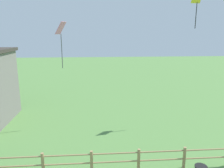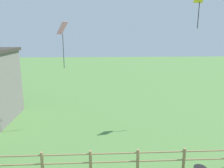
# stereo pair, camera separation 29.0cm
# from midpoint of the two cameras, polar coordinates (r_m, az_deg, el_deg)

# --- Properties ---
(wooden_fence) EXTENTS (20.07, 0.14, 1.10)m
(wooden_fence) POSITION_cam_midpoint_polar(r_m,az_deg,el_deg) (10.77, 0.06, -19.09)
(wooden_fence) COLOR #9E7F56
(wooden_fence) RESTS_ON ground_plane
(kite_pink_diamond) EXTENTS (0.73, 0.81, 3.02)m
(kite_pink_diamond) POSITION_cam_midpoint_polar(r_m,az_deg,el_deg) (14.91, -13.73, 12.26)
(kite_pink_diamond) COLOR pink
(kite_yellow_diamond) EXTENTS (0.73, 0.54, 2.48)m
(kite_yellow_diamond) POSITION_cam_midpoint_polar(r_m,az_deg,el_deg) (16.27, 20.86, 19.59)
(kite_yellow_diamond) COLOR yellow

